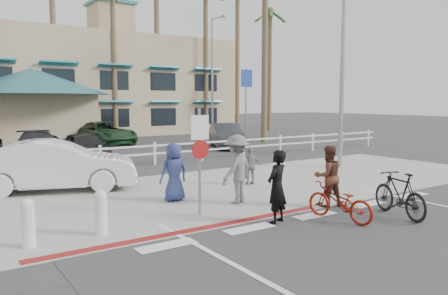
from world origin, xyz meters
TOP-DOWN VIEW (x-y plane):
  - ground at (0.00, 0.00)m, footprint 140.00×140.00m
  - bike_path at (0.00, -2.00)m, footprint 12.00×16.00m
  - sidewalk_plaza at (0.00, 4.50)m, footprint 22.00×7.00m
  - cross_street at (0.00, 8.50)m, footprint 40.00×5.00m
  - parking_lot at (0.00, 18.00)m, footprint 50.00×16.00m
  - curb_red at (-3.00, 1.20)m, footprint 7.00×0.25m
  - rail_fence at (0.50, 10.50)m, footprint 29.40×0.16m
  - building at (2.00, 31.00)m, footprint 28.00×16.00m
  - sign_post at (-2.30, 2.20)m, footprint 0.50×0.10m
  - bollard_0 at (-4.80, 2.00)m, footprint 0.26×0.26m
  - bollard_1 at (-6.20, 2.00)m, footprint 0.26×0.26m
  - streetlight_0 at (6.50, 5.50)m, footprint 0.60×2.00m
  - streetlight_1 at (12.00, 24.00)m, footprint 0.60×2.00m
  - info_sign at (14.00, 22.00)m, footprint 1.20×0.16m
  - palm_4 at (0.00, 26.00)m, footprint 4.00×4.00m
  - palm_5 at (4.00, 25.00)m, footprint 4.00×4.00m
  - palm_6 at (8.00, 26.00)m, footprint 4.00×4.00m
  - palm_7 at (12.00, 25.00)m, footprint 4.00×4.00m
  - palm_8 at (16.00, 26.00)m, footprint 4.00×4.00m
  - palm_9 at (19.00, 25.00)m, footprint 4.00×4.00m
  - palm_11 at (11.00, 16.00)m, footprint 4.00×4.00m
  - bike_red at (0.14, -0.02)m, footprint 0.81×1.79m
  - rider_red at (-1.19, 0.65)m, footprint 0.72×0.60m
  - bike_black at (1.61, -0.59)m, footprint 1.03×1.90m
  - rider_black at (0.95, 1.08)m, footprint 0.93×0.81m
  - pedestrian_a at (-0.81, 2.73)m, footprint 1.39×1.13m
  - pedestrian_child at (1.11, 4.61)m, footprint 0.80×0.49m
  - pedestrian_b at (-2.11, 3.90)m, footprint 0.80×0.52m
  - car_white_sedan at (-4.47, 7.18)m, footprint 5.09×3.15m
  - lot_car_1 at (-3.44, 15.10)m, footprint 2.27×4.71m
  - lot_car_2 at (-1.86, 13.03)m, footprint 1.74×4.07m
  - lot_car_3 at (6.90, 14.47)m, footprint 3.24×4.67m
  - lot_car_5 at (1.44, 20.09)m, footprint 3.07×5.59m
  - lot_car_6 at (-3.10, 15.06)m, footprint 2.10×3.89m

SIDE VIEW (x-z plane):
  - ground at x=0.00m, z-range 0.00..0.00m
  - parking_lot at x=0.00m, z-range 0.00..0.01m
  - bike_path at x=0.00m, z-range 0.00..0.01m
  - cross_street at x=0.00m, z-range 0.00..0.01m
  - sidewalk_plaza at x=0.00m, z-range 0.00..0.01m
  - curb_red at x=-3.00m, z-range 0.00..0.02m
  - bike_red at x=0.14m, z-range 0.00..0.91m
  - bollard_0 at x=-4.80m, z-range 0.00..0.95m
  - bollard_1 at x=-6.20m, z-range 0.00..0.95m
  - rail_fence at x=0.50m, z-range 0.00..1.00m
  - bike_black at x=1.61m, z-range 0.00..1.10m
  - lot_car_6 at x=-3.10m, z-range 0.00..1.26m
  - pedestrian_child at x=1.11m, z-range 0.00..1.27m
  - lot_car_1 at x=-3.44m, z-range 0.00..1.32m
  - lot_car_2 at x=-1.86m, z-range 0.00..1.37m
  - lot_car_3 at x=6.90m, z-range 0.00..1.46m
  - lot_car_5 at x=1.44m, z-range 0.00..1.49m
  - car_white_sedan at x=-4.47m, z-range 0.00..1.58m
  - rider_black at x=0.95m, z-range 0.00..1.62m
  - pedestrian_b at x=-2.11m, z-range 0.00..1.63m
  - rider_red at x=-1.19m, z-range 0.00..1.68m
  - pedestrian_a at x=-0.81m, z-range 0.00..1.87m
  - sign_post at x=-2.30m, z-range 0.00..2.90m
  - info_sign at x=14.00m, z-range 0.00..5.60m
  - streetlight_0 at x=6.50m, z-range 0.00..9.00m
  - streetlight_1 at x=12.00m, z-range 0.00..9.50m
  - building at x=2.00m, z-range 0.00..11.30m
  - palm_5 at x=4.00m, z-range 0.00..13.00m
  - palm_9 at x=19.00m, z-range 0.00..13.00m
  - palm_7 at x=12.00m, z-range 0.00..14.00m
  - palm_11 at x=11.00m, z-range 0.00..14.00m
  - palm_4 at x=0.00m, z-range 0.00..15.00m
  - palm_8 at x=16.00m, z-range 0.00..15.00m
  - palm_6 at x=8.00m, z-range 0.00..17.00m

